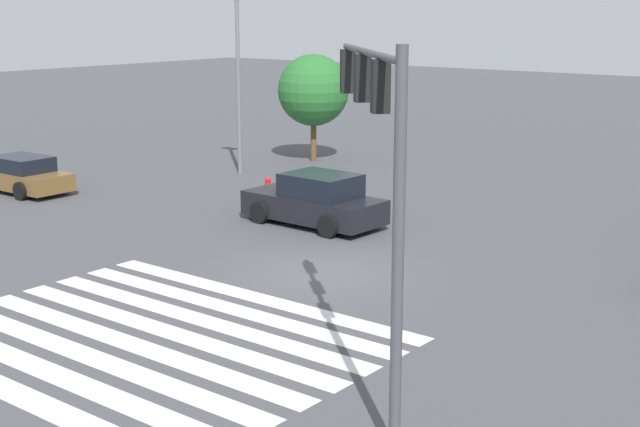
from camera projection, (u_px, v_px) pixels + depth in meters
ground_plane at (320, 273)px, 23.01m from camera, size 144.87×144.87×0.00m
crosswalk_markings at (148, 337)px, 18.56m from camera, size 9.50×7.25×0.01m
traffic_signal_mast at (377, 142)px, 14.46m from camera, size 3.86×3.86×6.21m
car_0 at (316, 201)px, 27.96m from camera, size 4.64×2.32×1.66m
car_3 at (18, 175)px, 33.09m from camera, size 4.83×2.02×1.36m
street_light_pole_a at (238, 63)px, 35.74m from camera, size 0.80×0.36×7.45m
tree_corner_a at (313, 90)px, 39.13m from camera, size 3.15×3.15×4.73m
fire_hydrant at (268, 189)px, 31.54m from camera, size 0.22×0.22×0.86m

